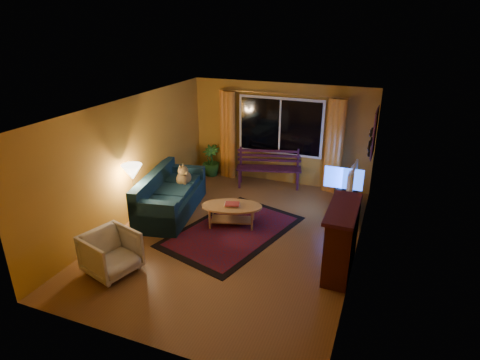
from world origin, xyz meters
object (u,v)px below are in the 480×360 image
at_px(tv_console, 346,203).
at_px(floor_lamp, 135,196).
at_px(bench, 269,177).
at_px(armchair, 111,251).
at_px(sofa, 171,193).
at_px(coffee_table, 232,215).

bearing_deg(tv_console, floor_lamp, -164.38).
xyz_separation_m(bench, armchair, (-1.29, -4.41, 0.16)).
xyz_separation_m(sofa, coffee_table, (1.43, -0.06, -0.22)).
relative_size(sofa, tv_console, 1.67).
relative_size(armchair, coffee_table, 0.65).
bearing_deg(floor_lamp, bench, 57.22).
height_order(sofa, coffee_table, sofa).
distance_m(floor_lamp, coffee_table, 1.97).
xyz_separation_m(armchair, coffee_table, (1.21, 2.21, -0.17)).
xyz_separation_m(armchair, floor_lamp, (-0.58, 1.52, 0.24)).
relative_size(sofa, floor_lamp, 1.71).
height_order(armchair, tv_console, armchair).
height_order(armchair, floor_lamp, floor_lamp).
xyz_separation_m(sofa, tv_console, (3.50, 1.23, -0.17)).
bearing_deg(sofa, floor_lamp, -126.58).
distance_m(sofa, tv_console, 3.72).
bearing_deg(coffee_table, bench, 88.16).
bearing_deg(floor_lamp, armchair, -69.17).
bearing_deg(tv_console, bench, 144.07).
height_order(sofa, floor_lamp, floor_lamp).
xyz_separation_m(floor_lamp, coffee_table, (1.79, 0.70, -0.42)).
xyz_separation_m(sofa, armchair, (0.22, -2.27, -0.05)).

